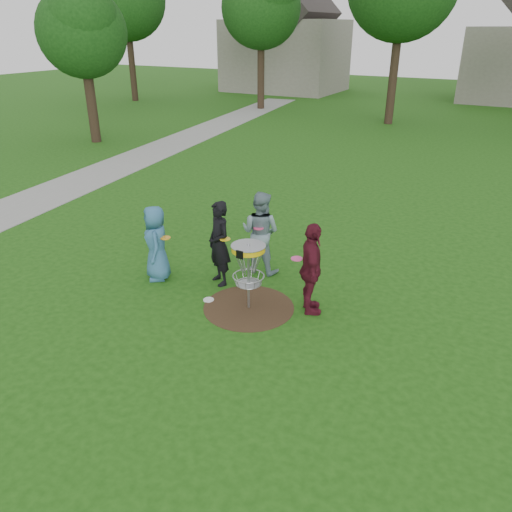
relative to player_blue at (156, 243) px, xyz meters
The scene contains 10 objects.
ground 2.52m from the player_blue, ahead, with size 100.00×100.00×0.00m, color #19470F.
dirt_patch 2.52m from the player_blue, ahead, with size 1.80×1.80×0.01m, color #47331E.
concrete_path 10.96m from the player_blue, 134.27° to the left, with size 2.20×40.00×0.02m, color #9E9E99.
player_blue is the anchor object (origin of this frame).
player_black 1.39m from the player_blue, 18.95° to the left, with size 0.67×0.44×1.84m, color black.
player_grey 2.27m from the player_blue, 37.97° to the left, with size 0.90×0.70×1.86m, color gray.
player_maroon 3.49m from the player_blue, ahead, with size 1.07×0.44×1.82m, color #551321.
disc_on_grass 1.75m from the player_blue, 11.93° to the right, with size 0.22×0.22×0.02m, color white.
disc_golf_basket 2.39m from the player_blue, ahead, with size 0.66×0.67×1.38m.
held_discs 1.80m from the player_blue, 12.88° to the left, with size 3.16×1.37×0.14m.
Camera 1 is at (4.21, -7.42, 5.08)m, focal length 35.00 mm.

